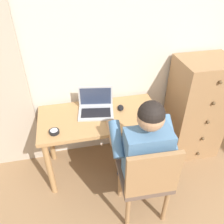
{
  "coord_description": "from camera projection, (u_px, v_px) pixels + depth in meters",
  "views": [
    {
      "loc": [
        -0.79,
        0.05,
        2.07
      ],
      "look_at": [
        -0.43,
        1.74,
        0.82
      ],
      "focal_mm": 37.03,
      "sensor_mm": 36.0,
      "label": 1
    }
  ],
  "objects": [
    {
      "name": "dresser",
      "position": [
        196.0,
        109.0,
        2.58
      ],
      "size": [
        0.56,
        0.49,
        1.17
      ],
      "color": "#9E754C",
      "rests_on": "ground_plane"
    },
    {
      "name": "chair",
      "position": [
        147.0,
        179.0,
        1.9
      ],
      "size": [
        0.43,
        0.41,
        0.9
      ],
      "color": "brown",
      "rests_on": "ground_plane"
    },
    {
      "name": "computer_mouse",
      "position": [
        121.0,
        108.0,
        2.33
      ],
      "size": [
        0.08,
        0.11,
        0.03
      ],
      "primitive_type": "ellipsoid",
      "rotation": [
        0.0,
        0.0,
        -0.19
      ],
      "color": "black",
      "rests_on": "desk"
    },
    {
      "name": "desk_clock",
      "position": [
        54.0,
        132.0,
        2.03
      ],
      "size": [
        0.09,
        0.09,
        0.03
      ],
      "color": "black",
      "rests_on": "desk"
    },
    {
      "name": "laptop",
      "position": [
        96.0,
        107.0,
        2.28
      ],
      "size": [
        0.38,
        0.3,
        0.24
      ],
      "color": "#B7BABF",
      "rests_on": "desk"
    },
    {
      "name": "desk",
      "position": [
        100.0,
        125.0,
        2.31
      ],
      "size": [
        1.19,
        0.59,
        0.72
      ],
      "color": "tan",
      "rests_on": "ground_plane"
    },
    {
      "name": "person_seated",
      "position": [
        142.0,
        147.0,
        1.94
      ],
      "size": [
        0.54,
        0.59,
        1.22
      ],
      "color": "#33384C",
      "rests_on": "ground_plane"
    },
    {
      "name": "coffee_mug",
      "position": [
        149.0,
        116.0,
        2.16
      ],
      "size": [
        0.12,
        0.08,
        0.09
      ],
      "color": "#33518C",
      "rests_on": "desk"
    },
    {
      "name": "wall_back",
      "position": [
        144.0,
        45.0,
        2.31
      ],
      "size": [
        4.8,
        0.05,
        2.5
      ],
      "primitive_type": "cube",
      "color": "beige",
      "rests_on": "ground_plane"
    }
  ]
}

